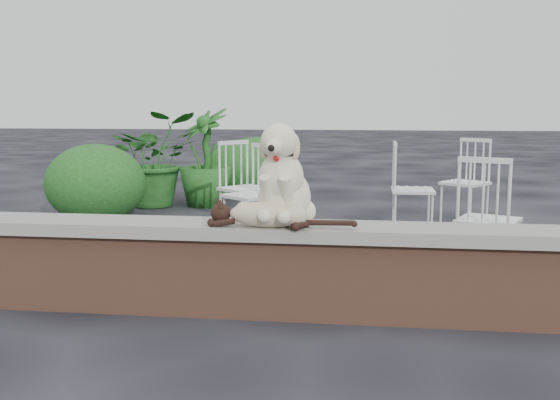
# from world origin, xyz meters

# --- Properties ---
(ground) EXTENTS (60.00, 60.00, 0.00)m
(ground) POSITION_xyz_m (0.00, 0.00, 0.00)
(ground) COLOR black
(ground) RESTS_ON ground
(brick_wall) EXTENTS (6.00, 0.30, 0.50)m
(brick_wall) POSITION_xyz_m (0.00, 0.00, 0.25)
(brick_wall) COLOR brown
(brick_wall) RESTS_ON ground
(capstone) EXTENTS (6.20, 0.40, 0.08)m
(capstone) POSITION_xyz_m (0.00, 0.00, 0.54)
(capstone) COLOR slate
(capstone) RESTS_ON brick_wall
(dog) EXTENTS (0.48, 0.60, 0.64)m
(dog) POSITION_xyz_m (-0.36, 0.03, 0.90)
(dog) COLOR beige
(dog) RESTS_ON capstone
(cat) EXTENTS (1.08, 0.38, 0.18)m
(cat) POSITION_xyz_m (-0.44, -0.12, 0.67)
(cat) COLOR tan
(cat) RESTS_ON capstone
(chair_d) EXTENTS (0.79, 0.79, 0.94)m
(chair_d) POSITION_xyz_m (1.24, 3.39, 0.47)
(chair_d) COLOR white
(chair_d) RESTS_ON ground
(chair_e) EXTENTS (0.56, 0.56, 0.94)m
(chair_e) POSITION_xyz_m (0.62, 2.70, 0.47)
(chair_e) COLOR white
(chair_e) RESTS_ON ground
(chair_a) EXTENTS (0.79, 0.79, 0.94)m
(chair_a) POSITION_xyz_m (-1.09, 2.59, 0.47)
(chair_a) COLOR white
(chair_a) RESTS_ON ground
(chair_c) EXTENTS (0.74, 0.74, 0.94)m
(chair_c) POSITION_xyz_m (1.06, 1.02, 0.47)
(chair_c) COLOR white
(chair_c) RESTS_ON ground
(chair_b) EXTENTS (0.79, 0.79, 0.94)m
(chair_b) POSITION_xyz_m (-0.94, 2.10, 0.47)
(chair_b) COLOR white
(chair_b) RESTS_ON ground
(potted_plant_a) EXTENTS (1.42, 1.36, 1.23)m
(potted_plant_a) POSITION_xyz_m (-2.56, 4.14, 0.61)
(potted_plant_a) COLOR #1C4413
(potted_plant_a) RESTS_ON ground
(potted_plant_b) EXTENTS (1.00, 1.00, 1.27)m
(potted_plant_b) POSITION_xyz_m (-1.92, 4.23, 0.63)
(potted_plant_b) COLOR #1C4413
(potted_plant_b) RESTS_ON ground
(shrubbery) EXTENTS (2.64, 3.31, 0.92)m
(shrubbery) POSITION_xyz_m (-2.04, 4.53, 0.40)
(shrubbery) COLOR #1C4413
(shrubbery) RESTS_ON ground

